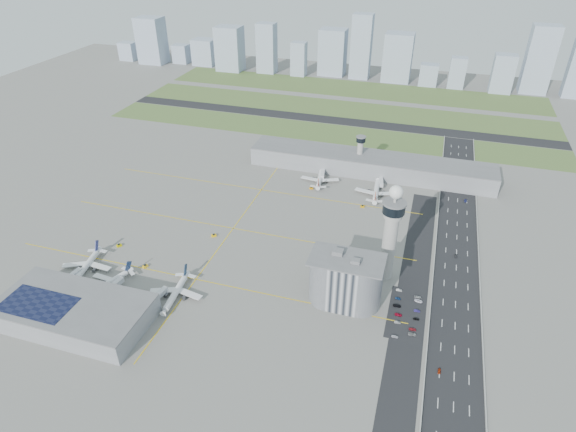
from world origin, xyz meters
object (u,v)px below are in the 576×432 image
(airplane_near_a, at_px, (85,263))
(tug_0, at_px, (119,245))
(jet_bridge_far_1, at_px, (381,179))
(tug_2, at_px, (184,275))
(tug_1, at_px, (145,266))
(car_lot_1, at_px, (397,322))
(car_lot_11, at_px, (418,297))
(car_hw_4, at_px, (451,167))
(secondary_tower, at_px, (360,150))
(car_lot_3, at_px, (397,306))
(car_lot_0, at_px, (395,336))
(car_lot_2, at_px, (398,315))
(car_lot_4, at_px, (398,298))
(airplane_far_a, at_px, (320,175))
(car_lot_8, at_px, (416,319))
(airplane_near_b, at_px, (108,280))
(car_hw_2, at_px, (466,201))
(jet_bridge_far_0, at_px, (323,171))
(jet_bridge_near_0, at_px, (63,284))
(car_lot_5, at_px, (399,290))
(admin_building, at_px, (345,281))
(car_hw_1, at_px, (456,256))
(airplane_far_b, at_px, (377,188))
(airplane_near_c, at_px, (175,290))
(jet_bridge_near_2, at_px, (151,304))
(car_lot_9, at_px, (417,311))
(car_lot_10, at_px, (418,301))
(tug_4, at_px, (311,188))
(jet_bridge_near_1, at_px, (106,294))
(car_lot_6, at_px, (412,334))
(car_lot_7, at_px, (412,329))
(tug_5, at_px, (362,206))
(tug_3, at_px, (214,235))
(control_tower, at_px, (391,230))

(airplane_near_a, bearing_deg, tug_0, 160.47)
(jet_bridge_far_1, bearing_deg, tug_2, -41.90)
(tug_1, distance_m, car_lot_1, 160.91)
(car_lot_11, height_order, car_hw_4, car_lot_11)
(secondary_tower, bearing_deg, car_lot_11, -67.94)
(car_lot_1, relative_size, car_lot_3, 0.80)
(secondary_tower, height_order, car_lot_3, secondary_tower)
(secondary_tower, distance_m, car_lot_0, 200.63)
(car_lot_2, relative_size, car_lot_4, 1.22)
(airplane_far_a, relative_size, tug_0, 12.03)
(airplane_far_a, bearing_deg, car_lot_8, -156.15)
(airplane_near_b, bearing_deg, secondary_tower, 171.38)
(tug_1, xyz_separation_m, car_hw_2, (197.67, 148.66, -0.32))
(jet_bridge_far_0, xyz_separation_m, car_lot_8, (91.94, -157.43, -2.27))
(jet_bridge_far_1, height_order, car_lot_2, jet_bridge_far_1)
(car_hw_4, bearing_deg, jet_bridge_near_0, -129.32)
(jet_bridge_near_0, relative_size, car_hw_4, 4.34)
(car_lot_5, height_order, car_hw_2, car_hw_2)
(admin_building, xyz_separation_m, car_lot_3, (30.49, 4.22, -14.65))
(airplane_near_a, bearing_deg, car_hw_1, 100.30)
(airplane_far_b, bearing_deg, airplane_near_c, 144.68)
(car_lot_2, xyz_separation_m, car_lot_8, (9.87, -0.45, 0.02))
(jet_bridge_near_2, height_order, car_hw_1, jet_bridge_near_2)
(jet_bridge_near_2, bearing_deg, car_lot_9, -63.91)
(car_lot_4, xyz_separation_m, car_lot_10, (11.80, 1.29, 0.08))
(tug_0, relative_size, car_hw_4, 0.99)
(tug_4, relative_size, car_lot_1, 0.81)
(jet_bridge_near_1, xyz_separation_m, car_lot_0, (167.00, 18.63, -2.23))
(airplane_far_b, distance_m, car_lot_6, 154.43)
(car_lot_11, bearing_deg, tug_1, 89.60)
(car_lot_7, bearing_deg, airplane_near_b, 89.86)
(car_lot_9, bearing_deg, car_lot_11, -4.45)
(airplane_far_a, bearing_deg, tug_5, -135.97)
(airplane_near_c, distance_m, car_hw_1, 182.47)
(tug_5, relative_size, car_lot_6, 0.70)
(jet_bridge_near_2, bearing_deg, airplane_near_b, 85.11)
(tug_3, bearing_deg, car_lot_9, -146.88)
(airplane_near_c, relative_size, tug_2, 10.90)
(control_tower, xyz_separation_m, car_lot_7, (20.65, -42.12, -34.46))
(car_lot_6, height_order, car_hw_1, car_hw_1)
(car_lot_8, bearing_deg, car_lot_1, 115.68)
(airplane_far_a, relative_size, car_lot_9, 11.00)
(car_lot_4, xyz_separation_m, car_lot_6, (10.58, -26.73, 0.03))
(jet_bridge_far_0, bearing_deg, airplane_near_b, -36.02)
(airplane_near_c, distance_m, car_lot_2, 130.24)
(car_lot_7, bearing_deg, jet_bridge_near_2, 94.72)
(car_lot_9, bearing_deg, secondary_tower, 14.15)
(jet_bridge_near_1, height_order, car_lot_2, jet_bridge_near_1)
(airplane_far_a, xyz_separation_m, car_lot_5, (79.68, -122.87, -4.78))
(tug_3, xyz_separation_m, car_hw_1, (163.53, 25.66, -0.34))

